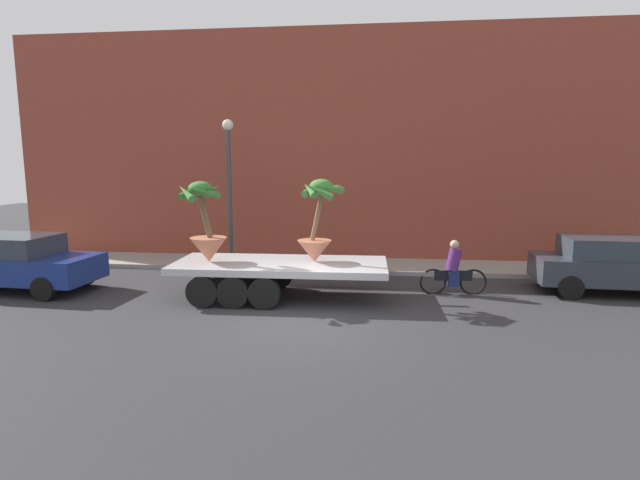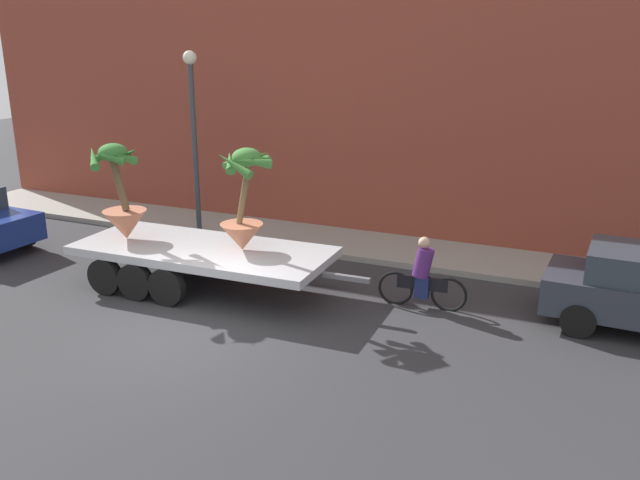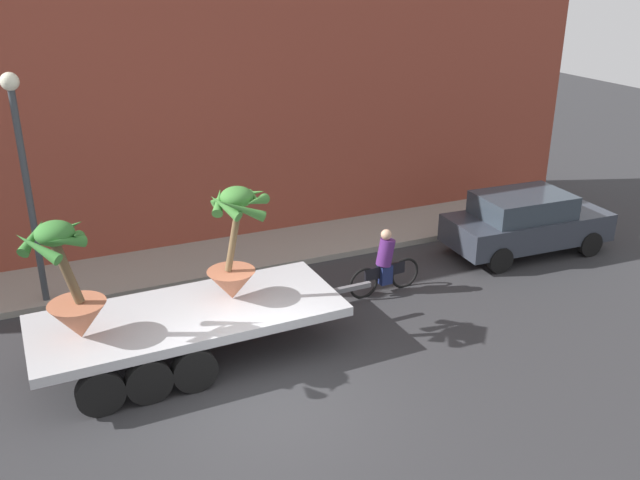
{
  "view_description": "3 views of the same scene",
  "coord_description": "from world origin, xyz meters",
  "px_view_note": "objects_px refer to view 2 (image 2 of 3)",
  "views": [
    {
      "loc": [
        1.72,
        -10.89,
        3.62
      ],
      "look_at": [
        0.17,
        1.94,
        1.6
      ],
      "focal_mm": 28.15,
      "sensor_mm": 36.0,
      "label": 1
    },
    {
      "loc": [
        6.95,
        -9.46,
        5.39
      ],
      "look_at": [
        1.57,
        2.69,
        1.24
      ],
      "focal_mm": 37.17,
      "sensor_mm": 36.0,
      "label": 2
    },
    {
      "loc": [
        -3.21,
        -9.22,
        6.97
      ],
      "look_at": [
        2.06,
        2.69,
        1.63
      ],
      "focal_mm": 38.65,
      "sensor_mm": 36.0,
      "label": 3
    }
  ],
  "objects_px": {
    "flatbed_trailer": "(193,255)",
    "street_lamp": "(193,119)",
    "potted_palm_rear": "(121,201)",
    "potted_palm_middle": "(244,205)",
    "cyclist": "(423,276)"
  },
  "relations": [
    {
      "from": "flatbed_trailer",
      "to": "street_lamp",
      "type": "relative_size",
      "value": 1.38
    },
    {
      "from": "flatbed_trailer",
      "to": "street_lamp",
      "type": "bearing_deg",
      "value": 122.19
    },
    {
      "from": "cyclist",
      "to": "street_lamp",
      "type": "distance_m",
      "value": 7.82
    },
    {
      "from": "flatbed_trailer",
      "to": "cyclist",
      "type": "relative_size",
      "value": 3.62
    },
    {
      "from": "flatbed_trailer",
      "to": "street_lamp",
      "type": "height_order",
      "value": "street_lamp"
    },
    {
      "from": "street_lamp",
      "to": "potted_palm_rear",
      "type": "bearing_deg",
      "value": -83.5
    },
    {
      "from": "flatbed_trailer",
      "to": "potted_palm_rear",
      "type": "xyz_separation_m",
      "value": [
        -1.7,
        -0.18,
        1.08
      ]
    },
    {
      "from": "cyclist",
      "to": "street_lamp",
      "type": "bearing_deg",
      "value": 161.27
    },
    {
      "from": "potted_palm_rear",
      "to": "street_lamp",
      "type": "height_order",
      "value": "street_lamp"
    },
    {
      "from": "cyclist",
      "to": "potted_palm_middle",
      "type": "bearing_deg",
      "value": -167.81
    },
    {
      "from": "flatbed_trailer",
      "to": "street_lamp",
      "type": "distance_m",
      "value": 4.65
    },
    {
      "from": "flatbed_trailer",
      "to": "potted_palm_middle",
      "type": "bearing_deg",
      "value": 7.68
    },
    {
      "from": "potted_palm_rear",
      "to": "street_lamp",
      "type": "distance_m",
      "value": 3.8
    },
    {
      "from": "potted_palm_middle",
      "to": "cyclist",
      "type": "xyz_separation_m",
      "value": [
        3.67,
        0.79,
        -1.31
      ]
    },
    {
      "from": "potted_palm_rear",
      "to": "street_lamp",
      "type": "bearing_deg",
      "value": 96.5
    }
  ]
}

